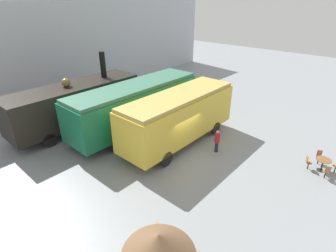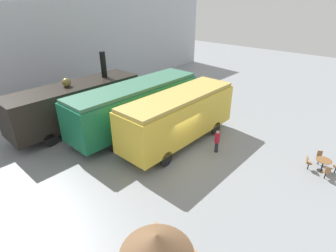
# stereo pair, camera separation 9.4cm
# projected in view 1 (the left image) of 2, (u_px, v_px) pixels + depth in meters

# --- Properties ---
(ground_plane) EXTENTS (80.00, 80.00, 0.00)m
(ground_plane) POSITION_uv_depth(u_px,v_px,m) (181.00, 151.00, 17.51)
(ground_plane) COLOR gray
(backdrop_wall) EXTENTS (44.00, 0.15, 9.00)m
(backdrop_wall) POSITION_uv_depth(u_px,v_px,m) (55.00, 53.00, 24.71)
(backdrop_wall) COLOR #B2B7C1
(backdrop_wall) RESTS_ON ground_plane
(steam_locomotive) EXTENTS (10.18, 2.88, 5.42)m
(steam_locomotive) POSITION_uv_depth(u_px,v_px,m) (76.00, 102.00, 19.98)
(steam_locomotive) COLOR black
(steam_locomotive) RESTS_ON ground_plane
(streamlined_locomotive) EXTENTS (12.82, 2.87, 3.58)m
(streamlined_locomotive) POSITION_uv_depth(u_px,v_px,m) (144.00, 101.00, 20.06)
(streamlined_locomotive) COLOR #196B47
(streamlined_locomotive) RESTS_ON ground_plane
(passenger_coach_vintage) EXTENTS (9.12, 2.80, 3.58)m
(passenger_coach_vintage) POSITION_uv_depth(u_px,v_px,m) (179.00, 115.00, 17.68)
(passenger_coach_vintage) COLOR gold
(passenger_coach_vintage) RESTS_ON ground_plane
(cafe_table_near) EXTENTS (0.86, 0.86, 0.77)m
(cafe_table_near) POSITION_uv_depth(u_px,v_px,m) (323.00, 162.00, 15.29)
(cafe_table_near) COLOR black
(cafe_table_near) RESTS_ON ground_plane
(cafe_chair_0) EXTENTS (0.40, 0.39, 0.87)m
(cafe_chair_0) POSITION_uv_depth(u_px,v_px,m) (327.00, 171.00, 14.64)
(cafe_chair_0) COLOR black
(cafe_chair_0) RESTS_ON ground_plane
(cafe_chair_2) EXTENTS (0.40, 0.39, 0.87)m
(cafe_chair_2) POSITION_uv_depth(u_px,v_px,m) (319.00, 156.00, 16.03)
(cafe_chair_2) COLOR black
(cafe_chair_2) RESTS_ON ground_plane
(cafe_chair_3) EXTENTS (0.39, 0.40, 0.87)m
(cafe_chair_3) POSITION_uv_depth(u_px,v_px,m) (308.00, 161.00, 15.50)
(cafe_chair_3) COLOR black
(cafe_chair_3) RESTS_ON ground_plane
(visitor_person) EXTENTS (0.34, 0.34, 1.57)m
(visitor_person) POSITION_uv_depth(u_px,v_px,m) (217.00, 140.00, 17.07)
(visitor_person) COLOR #262633
(visitor_person) RESTS_ON ground_plane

